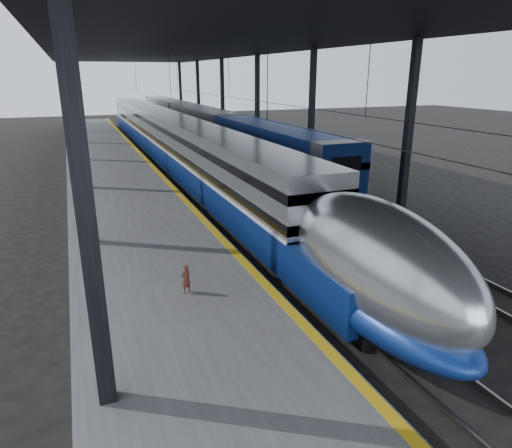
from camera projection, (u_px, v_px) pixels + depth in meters
ground at (269, 292)px, 16.17m from camera, size 160.00×160.00×0.00m
platform at (113, 176)px, 32.42m from camera, size 6.00×80.00×1.00m
yellow_strip at (152, 166)px, 33.25m from camera, size 0.30×80.00×0.01m
rails at (220, 173)px, 35.37m from camera, size 6.52×80.00×0.16m
canopy at (181, 48)px, 31.63m from camera, size 18.00×75.00×9.47m
tgv_train at (175, 143)px, 37.79m from camera, size 2.87×65.20×4.12m
second_train at (203, 128)px, 47.66m from camera, size 2.95×56.05×4.07m
child at (186, 279)px, 13.83m from camera, size 0.39×0.33×0.90m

